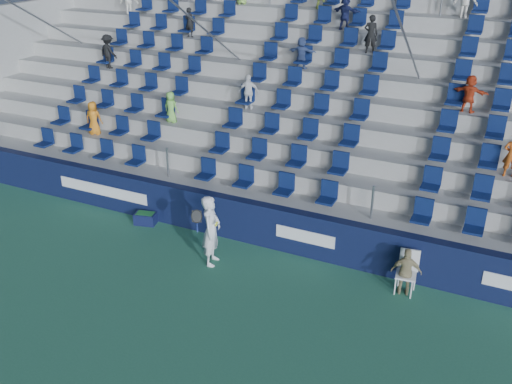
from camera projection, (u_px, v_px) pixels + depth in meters
ground at (195, 305)px, 12.97m from camera, size 70.00×70.00×0.00m
sponsor_wall at (255, 223)px, 15.29m from camera, size 24.00×0.32×1.20m
grandstand at (321, 116)px, 18.80m from camera, size 24.00×8.17×6.63m
tennis_player at (211, 230)px, 14.21m from camera, size 0.70×0.77×1.87m
line_judge_chair at (408, 268)px, 13.26m from camera, size 0.52×0.53×1.05m
line_judge at (406, 272)px, 13.13m from camera, size 0.75×0.43×1.20m
ball_bin at (146, 218)px, 16.43m from camera, size 0.68×0.53×0.34m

